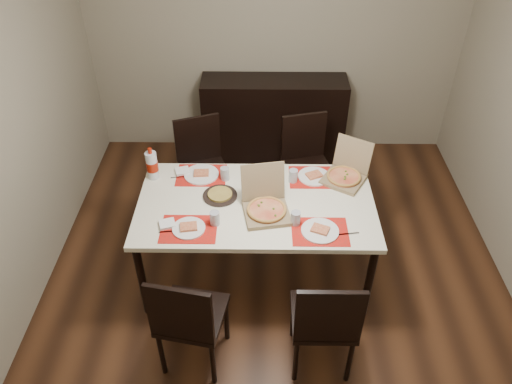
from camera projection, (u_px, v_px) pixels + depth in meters
ground at (276, 273)px, 4.24m from camera, size 3.80×4.00×0.02m
room_walls at (281, 57)px, 3.48m from camera, size 3.84×4.02×2.62m
sideboard at (274, 119)px, 5.34m from camera, size 1.50×0.40×0.90m
dining_table at (256, 209)px, 3.83m from camera, size 1.80×1.00×0.75m
chair_near_left at (188, 318)px, 3.24m from camera, size 0.49×0.49×0.93m
chair_near_right at (325, 320)px, 3.23m from camera, size 0.42×0.42×0.93m
chair_far_left at (202, 163)px, 4.60m from camera, size 0.54×0.54×0.93m
chair_far_right at (306, 160)px, 4.64m from camera, size 0.51×0.51×0.93m
setting_near_left at (193, 225)px, 3.55m from camera, size 0.45×0.30×0.11m
setting_near_right at (314, 228)px, 3.53m from camera, size 0.48×0.30×0.11m
setting_far_left at (205, 174)px, 4.03m from camera, size 0.48×0.30×0.11m
setting_far_right at (309, 176)px, 4.00m from camera, size 0.48×0.30×0.11m
napkin_loose at (251, 201)px, 3.78m from camera, size 0.15×0.14×0.02m
pizza_box_center at (266, 206)px, 3.67m from camera, size 0.38×0.41×0.33m
pizza_box_right at (346, 174)px, 3.98m from camera, size 0.43×0.44×0.30m
faina_plate at (220, 195)px, 3.83m from camera, size 0.27×0.27×0.03m
dip_bowl at (270, 186)px, 3.91m from camera, size 0.15×0.15×0.03m
soda_bottle at (152, 165)px, 3.96m from camera, size 0.09×0.09×0.28m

